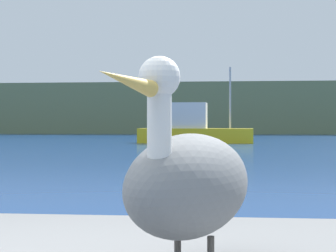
% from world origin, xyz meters
% --- Properties ---
extents(hillside_backdrop, '(140.00, 15.47, 5.97)m').
position_xyz_m(hillside_backdrop, '(0.00, 71.99, 2.98)').
color(hillside_backdrop, '#6B7A51').
rests_on(hillside_backdrop, ground).
extents(pelican, '(0.67, 1.25, 0.86)m').
position_xyz_m(pelican, '(1.00, 0.02, 1.00)').
color(pelican, slate).
rests_on(pelican, pier_dock).
extents(fishing_boat_yellow, '(7.24, 2.25, 4.76)m').
position_xyz_m(fishing_boat_yellow, '(-1.17, 34.79, 0.89)').
color(fishing_boat_yellow, yellow).
rests_on(fishing_boat_yellow, ground).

